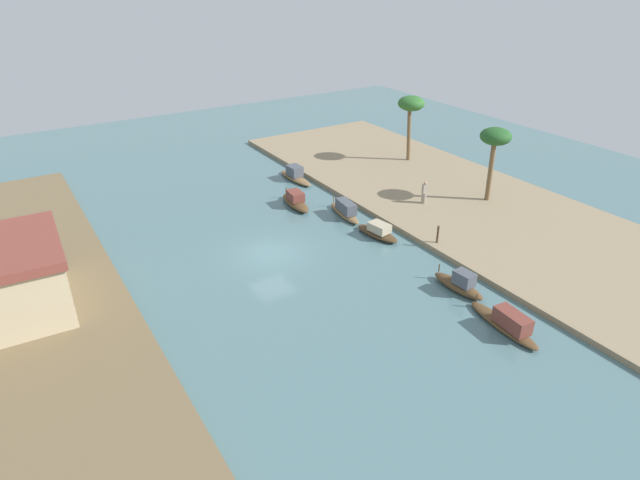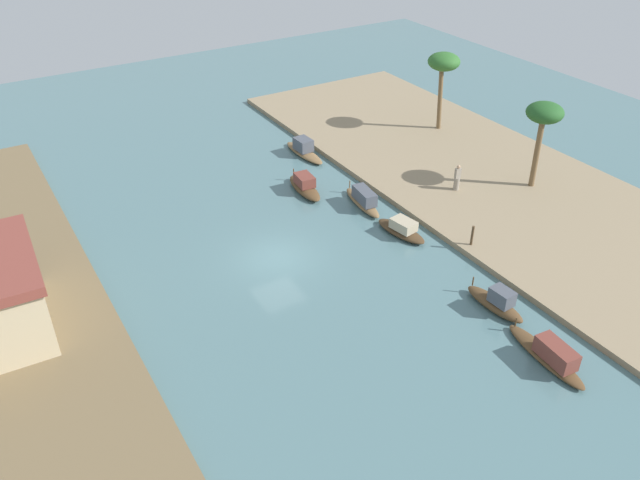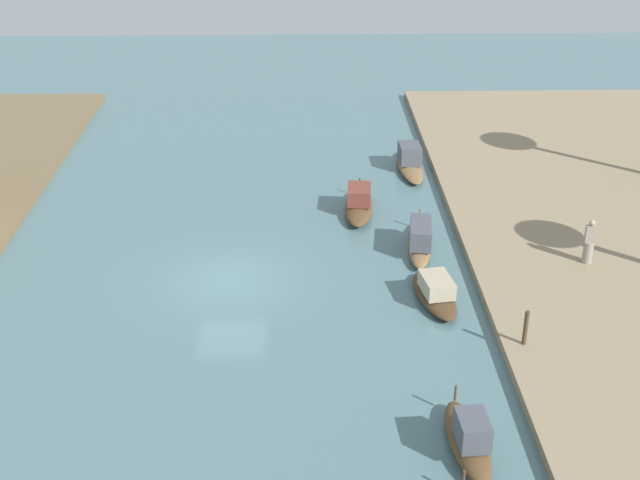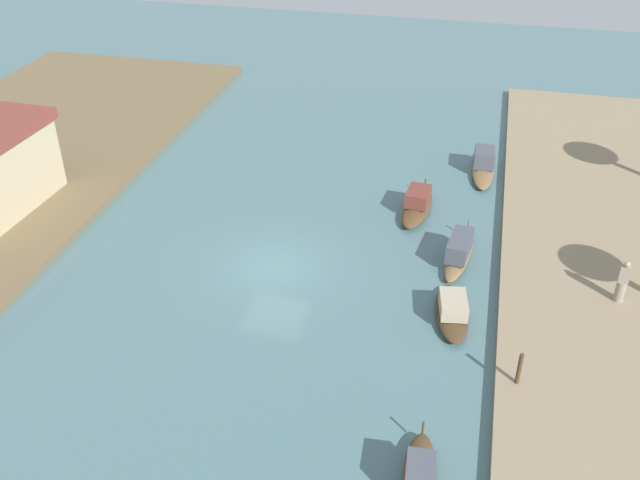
{
  "view_description": "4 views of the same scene",
  "coord_description": "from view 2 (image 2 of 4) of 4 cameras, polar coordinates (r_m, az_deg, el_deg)",
  "views": [
    {
      "loc": [
        -26.76,
        13.12,
        16.32
      ],
      "look_at": [
        -1.63,
        -2.63,
        0.99
      ],
      "focal_mm": 30.19,
      "sensor_mm": 36.0,
      "label": 1
    },
    {
      "loc": [
        -25.54,
        12.78,
        19.48
      ],
      "look_at": [
        -1.27,
        -1.96,
        1.19
      ],
      "focal_mm": 35.8,
      "sensor_mm": 36.0,
      "label": 2
    },
    {
      "loc": [
        -26.89,
        -2.61,
        15.13
      ],
      "look_at": [
        0.88,
        -3.3,
        1.16
      ],
      "focal_mm": 47.95,
      "sensor_mm": 36.0,
      "label": 3
    },
    {
      "loc": [
        -22.47,
        -7.33,
        16.27
      ],
      "look_at": [
        0.84,
        -1.71,
        1.03
      ],
      "focal_mm": 40.06,
      "sensor_mm": 36.0,
      "label": 4
    }
  ],
  "objects": [
    {
      "name": "sampan_near_left_bank",
      "position": [
        36.55,
        7.32,
        0.97
      ],
      "size": [
        3.56,
        1.7,
        1.0
      ],
      "rotation": [
        0.0,
        0.0,
        0.16
      ],
      "color": "#47331E",
      "rests_on": "river_water"
    },
    {
      "name": "palm_tree_left_far",
      "position": [
        48.46,
        11.0,
        15.18
      ],
      "size": [
        2.34,
        2.34,
        5.78
      ],
      "color": "brown",
      "rests_on": "riverbank_left"
    },
    {
      "name": "sampan_with_tall_canopy",
      "position": [
        39.1,
        3.89,
        3.63
      ],
      "size": [
        4.1,
        1.36,
        1.2
      ],
      "rotation": [
        0.0,
        0.0,
        -0.12
      ],
      "color": "brown",
      "rests_on": "river_water"
    },
    {
      "name": "sampan_upstream_small",
      "position": [
        45.62,
        -1.45,
        8.08
      ],
      "size": [
        4.4,
        1.23,
        1.22
      ],
      "rotation": [
        0.0,
        0.0,
        0.04
      ],
      "color": "brown",
      "rests_on": "river_water"
    },
    {
      "name": "sampan_downstream_large",
      "position": [
        40.72,
        -1.39,
        4.87
      ],
      "size": [
        3.89,
        1.49,
        1.17
      ],
      "rotation": [
        0.0,
        0.0,
        -0.09
      ],
      "color": "brown",
      "rests_on": "river_water"
    },
    {
      "name": "mooring_post",
      "position": [
        35.62,
        13.45,
        0.39
      ],
      "size": [
        0.14,
        0.14,
        1.17
      ],
      "primitive_type": "cylinder",
      "color": "#4C3823",
      "rests_on": "riverbank_left"
    },
    {
      "name": "palm_tree_left_near",
      "position": [
        41.2,
        19.41,
        10.41
      ],
      "size": [
        2.25,
        2.25,
        5.54
      ],
      "color": "brown",
      "rests_on": "riverbank_left"
    },
    {
      "name": "river_water",
      "position": [
        34.56,
        -3.87,
        -1.6
      ],
      "size": [
        75.83,
        75.83,
        0.0
      ],
      "primitive_type": "plane",
      "color": "slate",
      "rests_on": "ground"
    },
    {
      "name": "riverbank_left",
      "position": [
        43.03,
        15.32,
        4.89
      ],
      "size": [
        43.87,
        14.3,
        0.34
      ],
      "primitive_type": "cube",
      "color": "#937F60",
      "rests_on": "ground"
    },
    {
      "name": "person_on_near_bank",
      "position": [
        41.03,
        12.15,
        5.32
      ],
      "size": [
        0.39,
        0.39,
        1.7
      ],
      "rotation": [
        0.0,
        0.0,
        4.63
      ],
      "color": "gray",
      "rests_on": "riverbank_left"
    },
    {
      "name": "sampan_open_hull",
      "position": [
        31.81,
        15.5,
        -5.36
      ],
      "size": [
        3.44,
        1.16,
        1.31
      ],
      "rotation": [
        0.0,
        0.0,
        0.06
      ],
      "color": "brown",
      "rests_on": "river_water"
    },
    {
      "name": "sampan_foreground",
      "position": [
        29.63,
        19.88,
        -9.61
      ],
      "size": [
        4.62,
        1.38,
        1.17
      ],
      "rotation": [
        0.0,
        0.0,
        -0.09
      ],
      "color": "brown",
      "rests_on": "river_water"
    }
  ]
}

